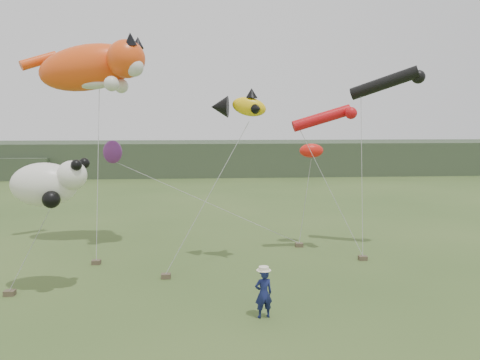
% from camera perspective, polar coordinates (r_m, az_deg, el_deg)
% --- Properties ---
extents(ground, '(120.00, 120.00, 0.00)m').
position_cam_1_polar(ground, '(16.30, -3.51, -16.32)').
color(ground, '#385123').
rests_on(ground, ground).
extents(headland, '(90.00, 13.00, 4.00)m').
position_cam_1_polar(headland, '(59.90, -7.26, 2.64)').
color(headland, '#2D3D28').
rests_on(headland, ground).
extents(festival_attendant, '(0.67, 0.51, 1.66)m').
position_cam_1_polar(festival_attendant, '(15.95, 2.89, -13.65)').
color(festival_attendant, '#151C4F').
rests_on(festival_attendant, ground).
extents(sandbag_anchors, '(15.16, 6.29, 0.20)m').
position_cam_1_polar(sandbag_anchors, '(21.40, -5.14, -10.28)').
color(sandbag_anchors, brown).
rests_on(sandbag_anchors, ground).
extents(cat_kite, '(6.66, 3.56, 3.10)m').
position_cam_1_polar(cat_kite, '(25.27, -17.11, 13.10)').
color(cat_kite, '#F84C13').
rests_on(cat_kite, ground).
extents(fish_kite, '(2.63, 1.72, 1.36)m').
position_cam_1_polar(fish_kite, '(20.99, -0.21, 9.00)').
color(fish_kite, yellow).
rests_on(fish_kite, ground).
extents(tube_kites, '(6.59, 2.53, 3.21)m').
position_cam_1_polar(tube_kites, '(24.07, 15.15, 9.93)').
color(tube_kites, black).
rests_on(tube_kites, ground).
extents(panda_kite, '(2.90, 1.87, 1.80)m').
position_cam_1_polar(panda_kite, '(18.89, -22.28, -0.39)').
color(panda_kite, white).
rests_on(panda_kite, ground).
extents(misc_kites, '(11.77, 3.63, 1.30)m').
position_cam_1_polar(misc_kites, '(25.51, -6.36, 3.48)').
color(misc_kites, red).
rests_on(misc_kites, ground).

